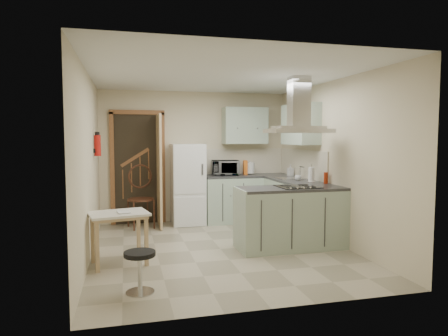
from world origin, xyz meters
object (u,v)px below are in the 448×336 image
object	(u,v)px
extractor_hood	(298,131)
drop_leaf_table	(119,238)
peninsula	(291,218)
stool	(140,272)
fridge	(188,184)
microwave	(226,168)
bentwood_chair	(141,199)

from	to	relation	value
extractor_hood	drop_leaf_table	distance (m)	2.90
peninsula	drop_leaf_table	bearing A→B (deg)	-175.54
extractor_hood	stool	xyz separation A→B (m)	(-2.32, -1.21, -1.50)
fridge	extractor_hood	bearing A→B (deg)	-56.21
drop_leaf_table	microwave	size ratio (longest dim) A/B	1.40
peninsula	bentwood_chair	bearing A→B (deg)	138.41
bentwood_chair	drop_leaf_table	bearing A→B (deg)	-114.54
extractor_hood	bentwood_chair	distance (m)	3.12
peninsula	extractor_hood	world-z (taller)	extractor_hood
peninsula	microwave	world-z (taller)	microwave
drop_leaf_table	bentwood_chair	distance (m)	2.09
stool	peninsula	bearing A→B (deg)	28.55
extractor_hood	bentwood_chair	bearing A→B (deg)	139.73
fridge	drop_leaf_table	size ratio (longest dim) A/B	2.09
fridge	stool	size ratio (longest dim) A/B	3.38
peninsula	stool	bearing A→B (deg)	-151.45
microwave	extractor_hood	bearing A→B (deg)	-65.82
fridge	bentwood_chair	size ratio (longest dim) A/B	1.46
extractor_hood	stool	world-z (taller)	extractor_hood
fridge	microwave	bearing A→B (deg)	3.78
fridge	stool	world-z (taller)	fridge
drop_leaf_table	bentwood_chair	world-z (taller)	bentwood_chair
stool	microwave	distance (m)	3.77
bentwood_chair	stool	world-z (taller)	bentwood_chair
drop_leaf_table	stool	xyz separation A→B (m)	(0.22, -1.02, -0.12)
extractor_hood	stool	size ratio (longest dim) A/B	2.03
stool	microwave	xyz separation A→B (m)	(1.74, 3.24, 0.82)
extractor_hood	microwave	world-z (taller)	extractor_hood
bentwood_chair	stool	distance (m)	3.08
drop_leaf_table	bentwood_chair	size ratio (longest dim) A/B	0.70
bentwood_chair	microwave	distance (m)	1.70
stool	fridge	bearing A→B (deg)	72.64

